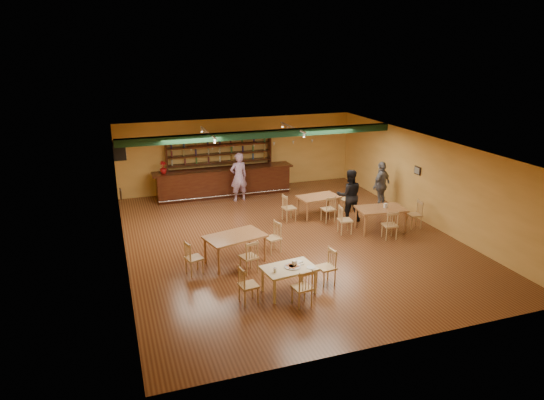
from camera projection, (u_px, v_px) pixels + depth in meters
name	position (u px, v px, depth m)	size (l,w,h in m)	color
floor	(289.00, 239.00, 15.57)	(12.00, 12.00, 0.00)	#532C17
ceiling_beam	(262.00, 134.00, 17.20)	(10.00, 0.30, 0.25)	black
track_rail_left	(208.00, 132.00, 17.16)	(0.05, 2.50, 0.05)	silver
track_rail_right	(293.00, 127.00, 18.14)	(0.05, 2.50, 0.05)	silver
ac_unit	(120.00, 150.00, 17.14)	(0.34, 0.70, 0.48)	silver
picture_left	(120.00, 194.00, 14.41)	(0.04, 0.34, 0.28)	black
picture_right	(418.00, 171.00, 17.02)	(0.04, 0.34, 0.28)	black
bar_counter	(224.00, 182.00, 19.76)	(5.66, 0.85, 1.13)	black
back_bar_hutch	(220.00, 165.00, 20.14)	(4.38, 0.40, 2.28)	black
poinsettia	(163.00, 167.00, 18.77)	(0.27, 0.27, 0.48)	#9E0E10
dining_table_b	(318.00, 206.00, 17.54)	(1.45, 0.87, 0.72)	#955E34
dining_table_c	(235.00, 249.00, 13.77)	(1.64, 0.98, 0.82)	#955E34
dining_table_d	(380.00, 219.00, 16.14)	(1.56, 0.94, 0.78)	#955E34
near_table	(289.00, 280.00, 12.13)	(1.29, 0.83, 0.69)	beige
pizza_tray	(292.00, 267.00, 12.05)	(0.40, 0.40, 0.01)	silver
parmesan_shaker	(275.00, 270.00, 11.75)	(0.07, 0.07, 0.11)	#EAE5C6
napkin_stack	(298.00, 262.00, 12.28)	(0.20, 0.15, 0.03)	white
pizza_server	(297.00, 265.00, 12.13)	(0.32, 0.09, 0.00)	silver
side_plate	(311.00, 267.00, 12.01)	(0.22, 0.22, 0.01)	white
patron_bar	(239.00, 177.00, 19.01)	(0.70, 0.46, 1.92)	purple
patron_right_a	(349.00, 195.00, 16.89)	(0.89, 0.69, 1.83)	black
patron_right_b	(381.00, 185.00, 18.15)	(1.05, 0.44, 1.79)	slate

